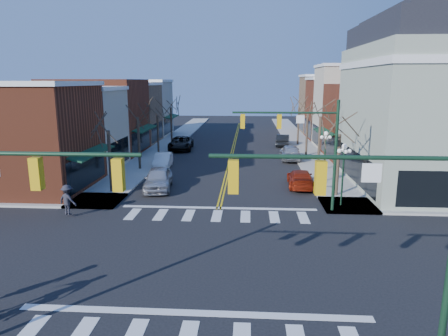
% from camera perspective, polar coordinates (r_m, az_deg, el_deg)
% --- Properties ---
extents(ground, '(160.00, 160.00, 0.00)m').
position_cam_1_polar(ground, '(19.61, -2.50, -12.79)').
color(ground, black).
rests_on(ground, ground).
extents(sidewalk_left, '(3.50, 70.00, 0.15)m').
position_cam_1_polar(sidewalk_left, '(40.00, -12.01, 0.16)').
color(sidewalk_left, '#9E9B93').
rests_on(sidewalk_left, ground).
extents(sidewalk_right, '(3.50, 70.00, 0.15)m').
position_cam_1_polar(sidewalk_right, '(39.14, 13.51, -0.18)').
color(sidewalk_right, '#9E9B93').
rests_on(sidewalk_right, ground).
extents(bldg_left_brick_a, '(10.00, 8.50, 8.00)m').
position_cam_1_polar(bldg_left_brick_a, '(34.46, -26.93, 3.79)').
color(bldg_left_brick_a, maroon).
rests_on(bldg_left_brick_a, ground).
extents(bldg_left_stucco_a, '(10.00, 7.00, 7.50)m').
position_cam_1_polar(bldg_left_stucco_a, '(41.29, -21.52, 5.12)').
color(bldg_left_stucco_a, '#B7AE97').
rests_on(bldg_left_stucco_a, ground).
extents(bldg_left_brick_b, '(10.00, 9.00, 8.50)m').
position_cam_1_polar(bldg_left_brick_b, '(48.57, -17.61, 6.95)').
color(bldg_left_brick_b, maroon).
rests_on(bldg_left_brick_b, ground).
extents(bldg_left_tan, '(10.00, 7.50, 7.80)m').
position_cam_1_polar(bldg_left_tan, '(56.35, -14.59, 7.44)').
color(bldg_left_tan, '#917150').
rests_on(bldg_left_tan, ground).
extents(bldg_left_stucco_b, '(10.00, 8.00, 8.20)m').
position_cam_1_polar(bldg_left_stucco_b, '(63.73, -12.45, 8.25)').
color(bldg_left_stucco_b, '#B7AE97').
rests_on(bldg_left_stucco_b, ground).
extents(bldg_right_brick_a, '(10.00, 8.50, 8.00)m').
position_cam_1_polar(bldg_right_brick_a, '(45.67, 20.95, 6.09)').
color(bldg_right_brick_a, maroon).
rests_on(bldg_right_brick_a, ground).
extents(bldg_right_stucco, '(10.00, 7.00, 10.00)m').
position_cam_1_polar(bldg_right_stucco, '(53.02, 18.58, 8.11)').
color(bldg_right_stucco, '#B7AE97').
rests_on(bldg_right_stucco, ground).
extents(bldg_right_brick_b, '(10.00, 8.00, 8.50)m').
position_cam_1_polar(bldg_right_brick_b, '(60.34, 16.72, 7.95)').
color(bldg_right_brick_b, maroon).
rests_on(bldg_right_brick_b, ground).
extents(bldg_right_tan, '(10.00, 8.00, 9.00)m').
position_cam_1_polar(bldg_right_tan, '(68.12, 15.23, 8.69)').
color(bldg_right_tan, '#917150').
rests_on(bldg_right_tan, ground).
extents(victorian_corner, '(12.25, 14.25, 13.30)m').
position_cam_1_polar(victorian_corner, '(35.33, 28.22, 8.19)').
color(victorian_corner, '#959F8A').
rests_on(victorian_corner, ground).
extents(traffic_mast_near_right, '(6.60, 0.28, 7.20)m').
position_cam_1_polar(traffic_mast_near_right, '(11.45, 21.89, -6.99)').
color(traffic_mast_near_right, '#14331E').
rests_on(traffic_mast_near_right, ground).
extents(traffic_mast_far_right, '(6.60, 0.28, 7.20)m').
position_cam_1_polar(traffic_mast_far_right, '(25.57, 11.67, 3.95)').
color(traffic_mast_far_right, '#14331E').
rests_on(traffic_mast_far_right, ground).
extents(lamppost_corner, '(0.36, 0.36, 4.33)m').
position_cam_1_polar(lamppost_corner, '(27.42, 16.70, 0.53)').
color(lamppost_corner, '#14331E').
rests_on(lamppost_corner, ground).
extents(lamppost_midblock, '(0.36, 0.36, 4.33)m').
position_cam_1_polar(lamppost_midblock, '(33.67, 14.26, 2.79)').
color(lamppost_midblock, '#14331E').
rests_on(lamppost_midblock, ground).
extents(tree_left_a, '(0.24, 0.24, 4.76)m').
position_cam_1_polar(tree_left_a, '(31.03, -15.96, 0.81)').
color(tree_left_a, '#382B21').
rests_on(tree_left_a, ground).
extents(tree_left_b, '(0.24, 0.24, 5.04)m').
position_cam_1_polar(tree_left_b, '(38.52, -12.06, 3.40)').
color(tree_left_b, '#382B21').
rests_on(tree_left_b, ground).
extents(tree_left_c, '(0.24, 0.24, 4.55)m').
position_cam_1_polar(tree_left_c, '(46.23, -9.41, 4.65)').
color(tree_left_c, '#382B21').
rests_on(tree_left_c, ground).
extents(tree_left_d, '(0.24, 0.24, 4.90)m').
position_cam_1_polar(tree_left_d, '(53.98, -7.53, 5.98)').
color(tree_left_d, '#382B21').
rests_on(tree_left_d, ground).
extents(tree_right_a, '(0.24, 0.24, 4.62)m').
position_cam_1_polar(tree_right_a, '(29.98, 15.94, 0.28)').
color(tree_right_a, '#382B21').
rests_on(tree_right_a, ground).
extents(tree_right_b, '(0.24, 0.24, 5.18)m').
position_cam_1_polar(tree_right_b, '(37.65, 13.43, 3.24)').
color(tree_right_b, '#382B21').
rests_on(tree_right_b, ground).
extents(tree_right_c, '(0.24, 0.24, 4.83)m').
position_cam_1_polar(tree_right_c, '(45.50, 11.75, 4.62)').
color(tree_right_c, '#382B21').
rests_on(tree_right_c, ground).
extents(tree_right_d, '(0.24, 0.24, 4.97)m').
position_cam_1_polar(tree_right_d, '(53.37, 10.56, 5.85)').
color(tree_right_d, '#382B21').
rests_on(tree_right_d, ground).
extents(car_left_near, '(2.57, 5.21, 1.71)m').
position_cam_1_polar(car_left_near, '(31.55, -9.37, -1.53)').
color(car_left_near, '#ADADB2').
rests_on(car_left_near, ground).
extents(car_left_mid, '(1.83, 4.44, 1.43)m').
position_cam_1_polar(car_left_mid, '(39.40, -8.72, 1.06)').
color(car_left_mid, white).
rests_on(car_left_mid, ground).
extents(car_left_far, '(3.00, 6.00, 1.63)m').
position_cam_1_polar(car_left_far, '(49.54, -6.17, 3.55)').
color(car_left_far, black).
rests_on(car_left_far, ground).
extents(car_right_near, '(2.16, 4.89, 1.39)m').
position_cam_1_polar(car_right_near, '(32.46, 10.85, -1.48)').
color(car_right_near, maroon).
rests_on(car_right_near, ground).
extents(car_right_mid, '(2.07, 5.02, 1.70)m').
position_cam_1_polar(car_right_mid, '(43.37, 9.43, 2.25)').
color(car_right_mid, '#ACADB1').
rests_on(car_right_mid, ground).
extents(car_right_far, '(2.14, 4.71, 1.50)m').
position_cam_1_polar(car_right_far, '(52.90, 8.40, 3.97)').
color(car_right_far, black).
rests_on(car_right_far, ground).
extents(pedestrian_dark_b, '(1.40, 1.09, 1.91)m').
position_cam_1_polar(pedestrian_dark_b, '(26.66, -21.44, -4.25)').
color(pedestrian_dark_b, '#22212A').
rests_on(pedestrian_dark_b, sidewalk_left).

